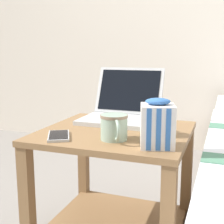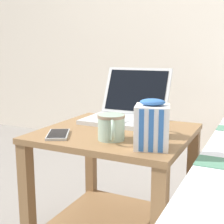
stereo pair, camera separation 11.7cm
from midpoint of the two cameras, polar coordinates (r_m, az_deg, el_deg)
The scene contains 7 objects.
back_wall at distance 2.79m, azimuth 11.24°, elevation 19.04°, with size 8.00×0.05×2.50m.
bedside_table at distance 1.29m, azimuth -2.03°, elevation -11.87°, with size 0.57×0.53×0.54m.
laptop at distance 1.39m, azimuth -0.57°, elevation 0.35°, with size 0.32×0.33×0.23m.
mug_front_left at distance 1.08m, azimuth -2.70°, elevation -2.59°, with size 0.10×0.13×0.09m.
mug_front_right at distance 1.15m, azimuth 4.65°, elevation -1.77°, with size 0.09×0.13×0.09m.
snack_bag at distance 1.00m, azimuth 4.99°, elevation -2.31°, with size 0.13×0.13×0.16m.
cell_phone at distance 1.15m, azimuth -12.63°, elevation -4.30°, with size 0.13×0.16×0.01m.
Camera 1 is at (0.40, -1.12, 0.84)m, focal length 50.00 mm.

